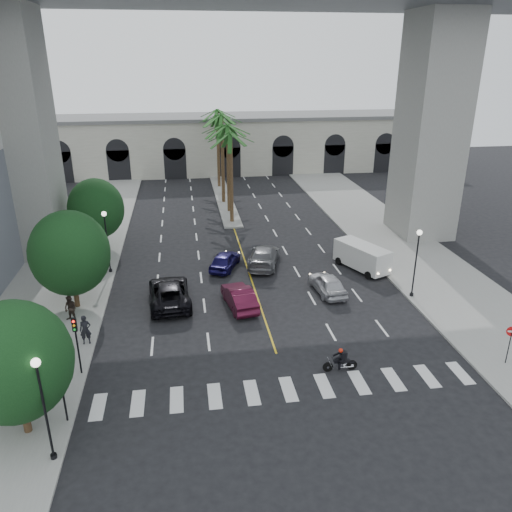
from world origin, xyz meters
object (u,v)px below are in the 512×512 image
Objects in this scene: car_d at (264,256)px; pedestrian_b at (71,309)px; motorcycle_rider at (341,360)px; traffic_signal_far at (76,336)px; traffic_signal_near at (61,380)px; car_e at (225,260)px; car_a at (328,283)px; car_b at (239,297)px; do_not_enter_sign at (511,337)px; pedestrian_a at (85,330)px; lamp_post_left_near at (43,401)px; lamp_post_right at (416,258)px; lamp_post_left_far at (107,237)px; car_c at (169,292)px; cargo_van at (362,256)px.

pedestrian_b is (-14.47, -8.01, 0.23)m from car_d.
traffic_signal_far is at bearing 173.72° from motorcycle_rider.
traffic_signal_near reaches higher than car_e.
car_b reaches higher than car_a.
traffic_signal_far reaches higher than do_not_enter_sign.
car_e is 2.32× the size of pedestrian_a.
lamp_post_left_near is at bearing -90.88° from traffic_signal_far.
car_a is 9.36m from car_e.
lamp_post_right is at bearing 15.98° from traffic_signal_far.
lamp_post_left_far is 11.49m from pedestrian_a.
traffic_signal_near is 4.00m from traffic_signal_far.
traffic_signal_near is at bearing 64.57° from car_c.
do_not_enter_sign is at bearing -4.95° from motorcycle_rider.
motorcycle_rider is at bearing -134.43° from lamp_post_right.
car_a is (2.07, 9.98, 0.10)m from motorcycle_rider.
pedestrian_b is at bearing 45.08° from car_d.
car_a is 5.68m from cargo_van.
motorcycle_rider is at bearing -6.72° from traffic_signal_far.
traffic_signal_far is at bearing 26.01° from car_b.
traffic_signal_near reaches higher than pedestrian_a.
lamp_post_right is at bearing -95.52° from cargo_van.
car_c is 2.41× the size of do_not_enter_sign.
car_e is 22.45m from do_not_enter_sign.
car_b is at bearing -37.27° from lamp_post_left_far.
lamp_post_left_near and lamp_post_left_far have the same top height.
traffic_signal_near is 1.43× the size of do_not_enter_sign.
cargo_van is (8.02, -2.18, 0.38)m from car_d.
car_e is (9.42, 14.13, -1.76)m from traffic_signal_far.
pedestrian_a is 1.04× the size of pedestrian_b.
traffic_signal_far is 12.15m from car_b.
car_c is at bearing 74.91° from car_e.
car_a is at bearing -160.42° from cargo_van.
traffic_signal_near is 0.67× the size of cargo_van.
cargo_van is (20.92, -2.34, -2.01)m from lamp_post_left_far.
traffic_signal_far is 0.64× the size of car_d.
lamp_post_left_near is 1.20× the size of car_a.
car_d is 3.39m from car_e.
pedestrian_a reaches higher than car_a.
lamp_post_left_near is at bearing -90.00° from lamp_post_left_far.
motorcycle_rider is 1.07× the size of pedestrian_a.
lamp_post_right is 2.94× the size of pedestrian_b.
do_not_enter_sign is (3.48, -14.79, 0.64)m from cargo_van.
lamp_post_right is at bearing 170.50° from car_c.
car_d is at bearing -62.98° from car_a.
pedestrian_b is at bearing 104.80° from traffic_signal_far.
car_d is 3.16× the size of pedestrian_b.
car_d is at bearing 140.89° from cargo_van.
cargo_van is (11.02, 5.19, 0.43)m from car_b.
car_a is at bearing 147.15° from do_not_enter_sign.
lamp_post_left_near reaches higher than car_a.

